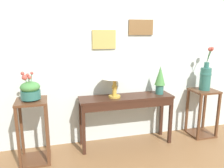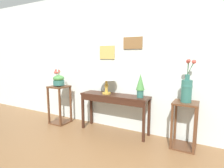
% 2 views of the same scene
% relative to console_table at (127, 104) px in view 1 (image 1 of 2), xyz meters
% --- Properties ---
extents(back_wall_with_art, '(9.00, 0.13, 2.80)m').
position_rel_console_table_xyz_m(back_wall_with_art, '(0.13, 0.29, 0.75)').
color(back_wall_with_art, silver).
rests_on(back_wall_with_art, ground).
extents(console_table, '(1.38, 0.36, 0.75)m').
position_rel_console_table_xyz_m(console_table, '(0.00, 0.00, 0.00)').
color(console_table, '#381E14').
rests_on(console_table, ground).
extents(table_lamp, '(0.37, 0.37, 0.46)m').
position_rel_console_table_xyz_m(table_lamp, '(-0.18, 0.02, 0.46)').
color(table_lamp, gold).
rests_on(table_lamp, console_table).
extents(potted_plant_on_console, '(0.15, 0.15, 0.43)m').
position_rel_console_table_xyz_m(potted_plant_on_console, '(0.53, 0.02, 0.34)').
color(potted_plant_on_console, '#2D665B').
rests_on(potted_plant_on_console, console_table).
extents(pedestal_stand_left, '(0.38, 0.38, 0.84)m').
position_rel_console_table_xyz_m(pedestal_stand_left, '(-1.30, -0.12, -0.23)').
color(pedestal_stand_left, '#56331E').
rests_on(pedestal_stand_left, ground).
extents(planter_bowl_wide_left, '(0.24, 0.24, 0.37)m').
position_rel_console_table_xyz_m(planter_bowl_wide_left, '(-1.30, -0.12, 0.33)').
color(planter_bowl_wide_left, '#2D665B').
rests_on(planter_bowl_wide_left, pedestal_stand_left).
extents(pedestal_stand_right, '(0.38, 0.38, 0.77)m').
position_rel_console_table_xyz_m(pedestal_stand_right, '(1.30, 0.01, -0.26)').
color(pedestal_stand_right, '#56331E').
rests_on(pedestal_stand_right, ground).
extents(flower_vase_tall_right, '(0.20, 0.18, 0.68)m').
position_rel_console_table_xyz_m(flower_vase_tall_right, '(1.30, 0.01, 0.36)').
color(flower_vase_tall_right, '#2D665B').
rests_on(flower_vase_tall_right, pedestal_stand_right).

